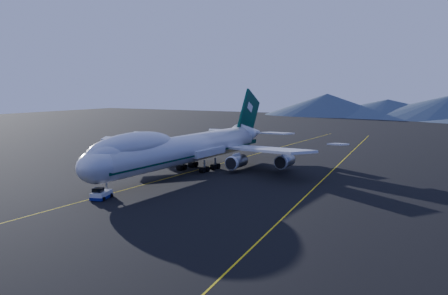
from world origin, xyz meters
The scene contains 5 objects.
ground centered at (0.00, 0.00, 0.00)m, with size 500.00×500.00×0.00m, color black.
taxiway_line_main centered at (0.00, 0.00, 0.01)m, with size 0.25×220.00×0.01m, color yellow.
taxiway_line_side centered at (30.00, 10.00, 0.01)m, with size 0.25×200.00×0.01m, color yellow.
boeing_747 centered at (0.00, 0.03, 5.81)m, with size 59.62×72.43×19.37m.
pushback_tug centered at (1.51, -29.50, 0.65)m, with size 3.77×5.26×2.07m.
Camera 1 is at (63.74, -95.00, 20.17)m, focal length 40.00 mm.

